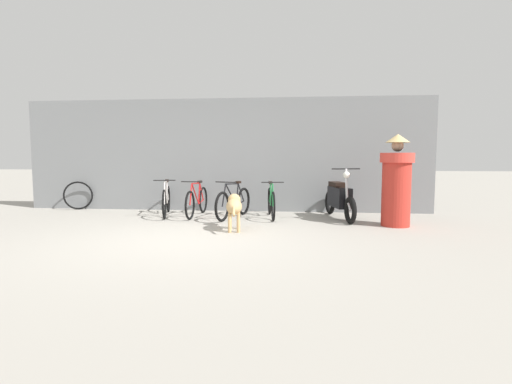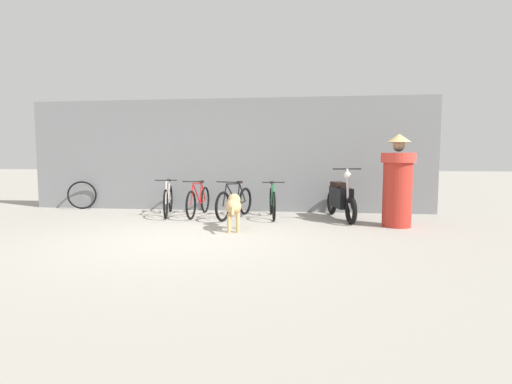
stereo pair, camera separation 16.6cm
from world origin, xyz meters
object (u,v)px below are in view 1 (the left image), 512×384
Objects in this scene: bicycle_2 at (234,203)px; person_in_robes at (397,181)px; bicycle_3 at (271,202)px; spare_tire_left at (78,195)px; bicycle_1 at (197,201)px; stray_dog at (234,206)px; motorcycle at (339,198)px; bicycle_0 at (166,200)px.

person_in_robes is (3.20, -0.64, 0.52)m from bicycle_2.
bicycle_3 reaches higher than spare_tire_left.
bicycle_1 is 1.53× the size of stray_dog.
bicycle_2 is 0.87× the size of motorcycle.
motorcycle is (3.78, -0.05, 0.09)m from bicycle_0.
spare_tire_left is (-6.27, 0.78, -0.08)m from motorcycle.
bicycle_3 is at bearing 115.71° from bicycle_2.
spare_tire_left is (-3.19, 0.74, 0.02)m from bicycle_1.
motorcycle is 6.32m from spare_tire_left.
bicycle_2 is 2.24m from motorcycle.
bicycle_3 is 0.84× the size of motorcycle.
person_in_robes reaches higher than bicycle_2.
bicycle_2 is at bearing -12.82° from spare_tire_left.
bicycle_3 is at bearing -9.23° from spare_tire_left.
bicycle_1 is 1.01× the size of bicycle_2.
stray_dog is (1.07, -1.53, 0.10)m from bicycle_1.
bicycle_2 is 4.14m from spare_tire_left.
stray_dog is 0.62× the size of person_in_robes.
motorcycle is at bearing 81.65° from bicycle_3.
person_in_robes reaches higher than bicycle_3.
person_in_robes is (0.97, -0.78, 0.42)m from motorcycle.
bicycle_0 reaches higher than bicycle_3.
bicycle_0 is at bearing -89.27° from bicycle_1.
bicycle_1 reaches higher than spare_tire_left.
stray_dog is 3.08m from person_in_robes.
motorcycle is 1.74× the size of stray_dog.
person_in_robes is (4.74, -0.83, 0.51)m from bicycle_0.
bicycle_0 is at bearing 33.73° from person_in_robes.
person_in_robes reaches higher than motorcycle.
motorcycle is at bearing -7.09° from spare_tire_left.
bicycle_2 is at bearing 80.08° from bicycle_1.
spare_tire_left is (-4.04, 0.92, 0.02)m from bicycle_2.
person_in_robes is 7.42m from spare_tire_left.
motorcycle reaches higher than bicycle_1.
motorcycle is 2.50m from stray_dog.
bicycle_3 is (1.64, -0.04, 0.00)m from bicycle_1.
motorcycle reaches higher than stray_dog.
motorcycle is at bearing -62.02° from stray_dog.
bicycle_0 reaches higher than spare_tire_left.
bicycle_0 reaches higher than bicycle_1.
bicycle_0 reaches higher than stray_dog.
bicycle_3 is at bearing 25.82° from person_in_robes.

